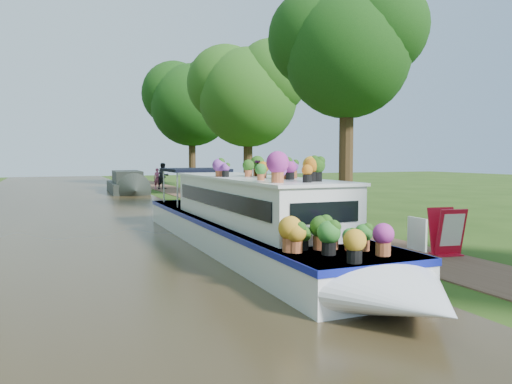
% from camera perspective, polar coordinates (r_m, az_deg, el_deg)
% --- Properties ---
extents(ground, '(100.00, 100.00, 0.00)m').
position_cam_1_polar(ground, '(15.27, 4.23, -4.88)').
color(ground, '#213D0F').
rests_on(ground, ground).
extents(canal_water, '(10.00, 100.00, 0.02)m').
position_cam_1_polar(canal_water, '(13.69, -18.94, -6.09)').
color(canal_water, '#2E2514').
rests_on(canal_water, ground).
extents(towpath, '(2.20, 100.00, 0.03)m').
position_cam_1_polar(towpath, '(15.84, 8.12, -4.53)').
color(towpath, '#533726').
rests_on(towpath, ground).
extents(plant_boat, '(2.29, 13.52, 2.28)m').
position_cam_1_polar(plant_boat, '(12.19, -0.41, -3.09)').
color(plant_boat, white).
rests_on(plant_boat, canal_water).
extents(tree_near_overhang, '(5.52, 5.28, 8.99)m').
position_cam_1_polar(tree_near_overhang, '(20.08, 10.27, 16.16)').
color(tree_near_overhang, '#302010').
rests_on(tree_near_overhang, ground).
extents(tree_near_mid, '(6.90, 6.60, 9.40)m').
position_cam_1_polar(tree_near_mid, '(30.96, -1.02, 11.61)').
color(tree_near_mid, '#302010').
rests_on(tree_near_mid, ground).
extents(tree_near_far, '(7.59, 7.26, 10.30)m').
position_cam_1_polar(tree_near_far, '(41.26, -7.42, 10.55)').
color(tree_near_far, '#302010').
rests_on(tree_near_far, ground).
extents(second_boat, '(2.38, 7.44, 1.43)m').
position_cam_1_polar(second_boat, '(33.64, -14.52, 0.88)').
color(second_boat, black).
rests_on(second_boat, canal_water).
extents(sandwich_board, '(0.73, 0.66, 1.12)m').
position_cam_1_polar(sandwich_board, '(12.74, 21.02, -4.49)').
color(sandwich_board, red).
rests_on(sandwich_board, towpath).
extents(pedestrian_pink, '(0.65, 0.55, 1.50)m').
position_cam_1_polar(pedestrian_pink, '(37.08, -11.21, 1.54)').
color(pedestrian_pink, '#C14F96').
rests_on(pedestrian_pink, towpath).
extents(pedestrian_dark, '(1.15, 1.08, 1.89)m').
position_cam_1_polar(pedestrian_dark, '(36.62, -10.52, 1.82)').
color(pedestrian_dark, black).
rests_on(pedestrian_dark, towpath).
extents(verge_plant, '(0.46, 0.42, 0.46)m').
position_cam_1_polar(verge_plant, '(16.55, -0.02, -3.37)').
color(verge_plant, '#1F661E').
rests_on(verge_plant, ground).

